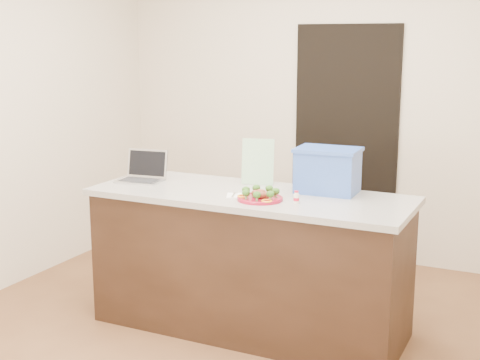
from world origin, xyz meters
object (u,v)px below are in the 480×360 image
at_px(napkin, 238,196).
at_px(blue_box, 328,170).
at_px(island, 250,261).
at_px(chair, 313,212).
at_px(plate, 260,198).
at_px(laptop, 143,172).
at_px(yogurt_bottle, 296,198).

relative_size(napkin, blue_box, 0.33).
distance_m(island, chair, 0.94).
height_order(plate, laptop, laptop).
distance_m(napkin, blue_box, 0.60).
bearing_deg(plate, laptop, 169.90).
bearing_deg(island, blue_box, 27.30).
xyz_separation_m(plate, chair, (-0.03, 1.07, -0.34)).
bearing_deg(blue_box, yogurt_bottle, -104.31).
bearing_deg(blue_box, laptop, -172.67).
bearing_deg(chair, plate, -75.68).
relative_size(island, laptop, 6.43).
xyz_separation_m(laptop, chair, (0.93, 0.90, -0.39)).
bearing_deg(laptop, napkin, -16.68).
bearing_deg(laptop, chair, 36.97).
xyz_separation_m(island, plate, (0.14, -0.15, 0.47)).
bearing_deg(napkin, plate, -12.81).
relative_size(plate, laptop, 0.87).
xyz_separation_m(laptop, blue_box, (1.26, 0.21, 0.09)).
bearing_deg(island, plate, -47.38).
height_order(yogurt_bottle, laptop, laptop).
distance_m(laptop, chair, 1.35).
height_order(yogurt_bottle, blue_box, blue_box).
distance_m(laptop, blue_box, 1.28).
relative_size(plate, yogurt_bottle, 3.74).
distance_m(plate, blue_box, 0.50).
xyz_separation_m(plate, laptop, (-0.96, 0.17, 0.05)).
relative_size(laptop, blue_box, 0.79).
xyz_separation_m(napkin, blue_box, (0.47, 0.34, 0.14)).
height_order(island, blue_box, blue_box).
distance_m(island, laptop, 0.97).
height_order(plate, napkin, plate).
distance_m(yogurt_bottle, chair, 1.13).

